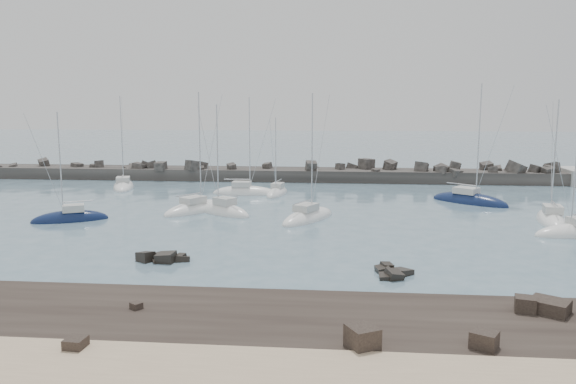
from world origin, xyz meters
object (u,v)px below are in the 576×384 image
object	(u,v)px
sailboat_2	(70,219)
sailboat_4	(245,193)
sailboat_6	(277,193)
sailboat_3	(196,210)
sailboat_7	(308,218)
sailboat_10	(551,221)
sailboat_1	(124,187)
sailboat_8	(469,202)
sailboat_5	(223,212)

from	to	relation	value
sailboat_2	sailboat_4	distance (m)	24.18
sailboat_6	sailboat_3	bearing A→B (deg)	-121.93
sailboat_4	sailboat_7	world-z (taller)	sailboat_7
sailboat_3	sailboat_10	world-z (taller)	sailboat_3
sailboat_1	sailboat_8	distance (m)	47.80
sailboat_4	sailboat_6	world-z (taller)	sailboat_4
sailboat_8	sailboat_3	bearing A→B (deg)	-165.26
sailboat_3	sailboat_5	bearing A→B (deg)	-16.03
sailboat_7	sailboat_8	xyz separation A→B (m)	(19.23, 11.93, 0.00)
sailboat_2	sailboat_5	size ratio (longest dim) A/B	0.94
sailboat_1	sailboat_3	world-z (taller)	sailboat_3
sailboat_4	sailboat_7	bearing A→B (deg)	-59.31
sailboat_4	sailboat_7	distance (m)	18.49
sailboat_5	sailboat_7	xyz separation A→B (m)	(9.68, -2.55, -0.01)
sailboat_5	sailboat_6	bearing A→B (deg)	71.16
sailboat_1	sailboat_5	distance (m)	25.16
sailboat_1	sailboat_4	distance (m)	18.89
sailboat_3	sailboat_2	bearing A→B (deg)	-151.70
sailboat_1	sailboat_10	distance (m)	56.22
sailboat_6	sailboat_8	xyz separation A→B (m)	(24.31, -4.10, 0.01)
sailboat_4	sailboat_5	xyz separation A→B (m)	(-0.24, -13.35, 0.02)
sailboat_4	sailboat_6	distance (m)	4.36
sailboat_6	sailboat_1	bearing A→B (deg)	170.36
sailboat_4	sailboat_5	size ratio (longest dim) A/B	1.06
sailboat_1	sailboat_7	world-z (taller)	sailboat_1
sailboat_5	sailboat_10	size ratio (longest dim) A/B	0.96
sailboat_4	sailboat_6	xyz separation A→B (m)	(4.36, 0.13, -0.01)
sailboat_2	sailboat_7	world-z (taller)	sailboat_7
sailboat_1	sailboat_2	size ratio (longest dim) A/B	1.16
sailboat_7	sailboat_10	xyz separation A→B (m)	(25.08, 1.06, 0.01)
sailboat_3	sailboat_5	xyz separation A→B (m)	(3.22, -0.93, 0.02)
sailboat_3	sailboat_10	size ratio (longest dim) A/B	1.06
sailboat_1	sailboat_5	size ratio (longest dim) A/B	1.08
sailboat_7	sailboat_8	size ratio (longest dim) A/B	0.91
sailboat_2	sailboat_3	world-z (taller)	sailboat_3
sailboat_2	sailboat_5	distance (m)	15.95
sailboat_10	sailboat_3	bearing A→B (deg)	176.36
sailboat_8	sailboat_7	bearing A→B (deg)	-148.18
sailboat_3	sailboat_4	xyz separation A→B (m)	(3.46, 12.42, 0.00)
sailboat_3	sailboat_7	bearing A→B (deg)	-15.09
sailboat_3	sailboat_6	bearing A→B (deg)	58.07
sailboat_4	sailboat_6	bearing A→B (deg)	1.68
sailboat_5	sailboat_6	xyz separation A→B (m)	(4.60, 13.48, -0.02)
sailboat_2	sailboat_8	world-z (taller)	sailboat_8
sailboat_2	sailboat_7	size ratio (longest dim) A/B	0.86
sailboat_2	sailboat_8	xyz separation A→B (m)	(43.91, 14.80, 0.00)
sailboat_5	sailboat_10	distance (m)	34.78
sailboat_3	sailboat_8	xyz separation A→B (m)	(32.13, 8.46, 0.01)
sailboat_3	sailboat_8	size ratio (longest dim) A/B	0.92
sailboat_5	sailboat_7	world-z (taller)	sailboat_7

